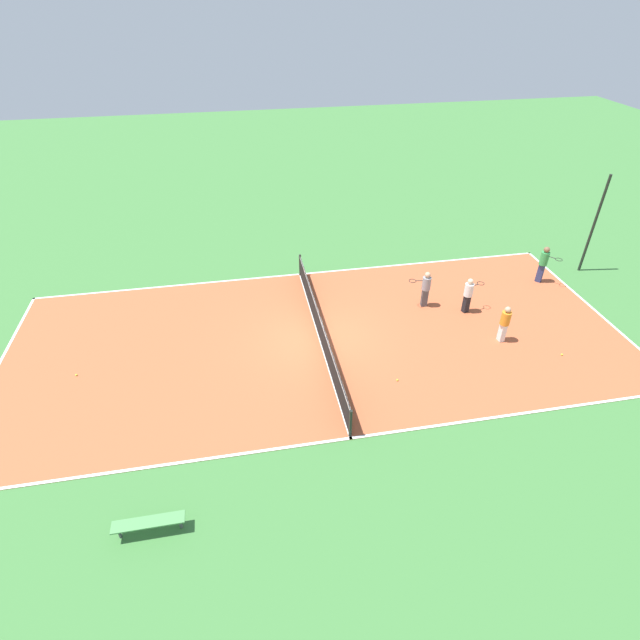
# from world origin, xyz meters

# --- Properties ---
(ground_plane) EXTENTS (80.00, 80.00, 0.00)m
(ground_plane) POSITION_xyz_m (0.00, 0.00, 0.00)
(ground_plane) COLOR #3D7538
(court_surface) EXTENTS (10.37, 23.62, 0.02)m
(court_surface) POSITION_xyz_m (0.00, 0.00, 0.01)
(court_surface) COLOR #B75633
(court_surface) RESTS_ON ground_plane
(tennis_net) EXTENTS (10.17, 0.10, 1.06)m
(tennis_net) POSITION_xyz_m (0.00, 0.00, 0.56)
(tennis_net) COLOR black
(tennis_net) RESTS_ON court_surface
(bench) EXTENTS (0.36, 1.79, 0.45)m
(bench) POSITION_xyz_m (7.23, -5.71, 0.39)
(bench) COLOR #4C8C4C
(bench) RESTS_ON ground_plane
(player_near_white) EXTENTS (0.60, 0.99, 1.57)m
(player_near_white) POSITION_xyz_m (-0.76, 6.33, 0.91)
(player_near_white) COLOR black
(player_near_white) RESTS_ON court_surface
(player_baseline_gray) EXTENTS (0.46, 0.97, 1.61)m
(player_baseline_gray) POSITION_xyz_m (-1.50, 4.77, 0.94)
(player_baseline_gray) COLOR #4C4C51
(player_baseline_gray) RESTS_ON court_surface
(player_far_green) EXTENTS (0.93, 0.85, 1.74)m
(player_far_green) POSITION_xyz_m (-2.47, 10.68, 1.03)
(player_far_green) COLOR navy
(player_far_green) RESTS_ON court_surface
(player_center_orange) EXTENTS (0.38, 0.38, 1.53)m
(player_center_orange) POSITION_xyz_m (1.38, 6.83, 0.89)
(player_center_orange) COLOR white
(player_center_orange) RESTS_ON court_surface
(tennis_ball_left_sideline) EXTENTS (0.07, 0.07, 0.07)m
(tennis_ball_left_sideline) POSITION_xyz_m (2.90, 2.20, 0.06)
(tennis_ball_left_sideline) COLOR #CCE033
(tennis_ball_left_sideline) RESTS_ON court_surface
(tennis_ball_far_baseline) EXTENTS (0.07, 0.07, 0.07)m
(tennis_ball_far_baseline) POSITION_xyz_m (0.57, -8.85, 0.06)
(tennis_ball_far_baseline) COLOR #CCE033
(tennis_ball_far_baseline) RESTS_ON court_surface
(tennis_ball_right_alley) EXTENTS (0.07, 0.07, 0.07)m
(tennis_ball_right_alley) POSITION_xyz_m (2.66, 8.65, 0.06)
(tennis_ball_right_alley) COLOR #CCE033
(tennis_ball_right_alley) RESTS_ON court_surface
(fence_post_back_left) EXTENTS (0.12, 0.12, 4.65)m
(fence_post_back_left) POSITION_xyz_m (-3.12, 13.19, 2.32)
(fence_post_back_left) COLOR black
(fence_post_back_left) RESTS_ON ground_plane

